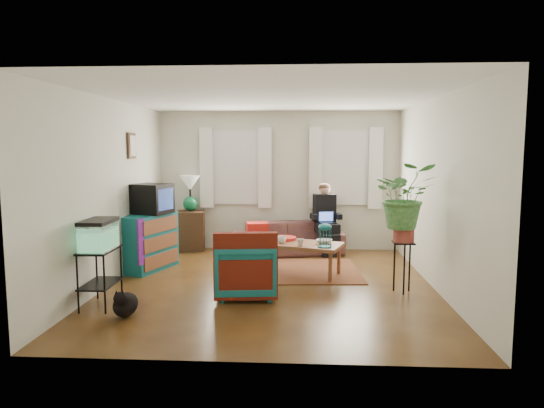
# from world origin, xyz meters

# --- Properties ---
(floor) EXTENTS (4.50, 5.00, 0.01)m
(floor) POSITION_xyz_m (0.00, 0.00, 0.00)
(floor) COLOR #4F2B14
(floor) RESTS_ON ground
(ceiling) EXTENTS (4.50, 5.00, 0.01)m
(ceiling) POSITION_xyz_m (0.00, 0.00, 2.60)
(ceiling) COLOR white
(ceiling) RESTS_ON wall_back
(wall_back) EXTENTS (4.50, 0.01, 2.60)m
(wall_back) POSITION_xyz_m (0.00, 2.50, 1.30)
(wall_back) COLOR silver
(wall_back) RESTS_ON floor
(wall_front) EXTENTS (4.50, 0.01, 2.60)m
(wall_front) POSITION_xyz_m (0.00, -2.50, 1.30)
(wall_front) COLOR silver
(wall_front) RESTS_ON floor
(wall_left) EXTENTS (0.01, 5.00, 2.60)m
(wall_left) POSITION_xyz_m (-2.25, 0.00, 1.30)
(wall_left) COLOR silver
(wall_left) RESTS_ON floor
(wall_right) EXTENTS (0.01, 5.00, 2.60)m
(wall_right) POSITION_xyz_m (2.25, 0.00, 1.30)
(wall_right) COLOR silver
(wall_right) RESTS_ON floor
(window_left) EXTENTS (1.08, 0.04, 1.38)m
(window_left) POSITION_xyz_m (-0.80, 2.48, 1.55)
(window_left) COLOR white
(window_left) RESTS_ON wall_back
(window_right) EXTENTS (1.08, 0.04, 1.38)m
(window_right) POSITION_xyz_m (1.25, 2.48, 1.55)
(window_right) COLOR white
(window_right) RESTS_ON wall_back
(curtains_left) EXTENTS (1.36, 0.06, 1.50)m
(curtains_left) POSITION_xyz_m (-0.80, 2.40, 1.55)
(curtains_left) COLOR white
(curtains_left) RESTS_ON wall_back
(curtains_right) EXTENTS (1.36, 0.06, 1.50)m
(curtains_right) POSITION_xyz_m (1.25, 2.40, 1.55)
(curtains_right) COLOR white
(curtains_right) RESTS_ON wall_back
(picture_frame) EXTENTS (0.04, 0.32, 0.40)m
(picture_frame) POSITION_xyz_m (-2.21, 0.85, 1.95)
(picture_frame) COLOR #3D2616
(picture_frame) RESTS_ON wall_left
(area_rug) EXTENTS (2.10, 1.73, 0.01)m
(area_rug) POSITION_xyz_m (0.33, 0.79, 0.01)
(area_rug) COLOR brown
(area_rug) RESTS_ON floor
(sofa) EXTENTS (2.07, 1.17, 0.76)m
(sofa) POSITION_xyz_m (0.20, 2.05, 0.38)
(sofa) COLOR brown
(sofa) RESTS_ON floor
(seated_person) EXTENTS (0.61, 0.69, 1.16)m
(seated_person) POSITION_xyz_m (0.88, 2.20, 0.58)
(seated_person) COLOR black
(seated_person) RESTS_ON sofa
(side_table) EXTENTS (0.58, 0.58, 0.74)m
(side_table) POSITION_xyz_m (-1.65, 2.31, 0.37)
(side_table) COLOR #372414
(side_table) RESTS_ON floor
(table_lamp) EXTENTS (0.43, 0.43, 0.68)m
(table_lamp) POSITION_xyz_m (-1.65, 2.31, 1.06)
(table_lamp) COLOR white
(table_lamp) RESTS_ON side_table
(dresser) EXTENTS (0.79, 1.09, 0.88)m
(dresser) POSITION_xyz_m (-1.99, 0.79, 0.44)
(dresser) COLOR #105A64
(dresser) RESTS_ON floor
(crt_tv) EXTENTS (0.67, 0.64, 0.47)m
(crt_tv) POSITION_xyz_m (-1.94, 0.88, 1.12)
(crt_tv) COLOR black
(crt_tv) RESTS_ON dresser
(aquarium_stand) EXTENTS (0.36, 0.64, 0.70)m
(aquarium_stand) POSITION_xyz_m (-2.00, -1.04, 0.35)
(aquarium_stand) COLOR black
(aquarium_stand) RESTS_ON floor
(aquarium) EXTENTS (0.33, 0.58, 0.37)m
(aquarium) POSITION_xyz_m (-2.00, -1.04, 0.89)
(aquarium) COLOR #7FD899
(aquarium) RESTS_ON aquarium_stand
(black_cat) EXTENTS (0.28, 0.41, 0.34)m
(black_cat) POSITION_xyz_m (-1.57, -1.39, 0.17)
(black_cat) COLOR black
(black_cat) RESTS_ON floor
(armchair) EXTENTS (0.84, 0.79, 0.78)m
(armchair) POSITION_xyz_m (-0.29, -0.51, 0.39)
(armchair) COLOR #135474
(armchair) RESTS_ON floor
(serape_throw) EXTENTS (0.80, 0.27, 0.65)m
(serape_throw) POSITION_xyz_m (-0.26, -0.81, 0.56)
(serape_throw) COLOR #9E0A0A
(serape_throw) RESTS_ON armchair
(coffee_table) EXTENTS (1.34, 0.99, 0.49)m
(coffee_table) POSITION_xyz_m (0.43, 0.55, 0.25)
(coffee_table) COLOR brown
(coffee_table) RESTS_ON floor
(cup_a) EXTENTS (0.17, 0.17, 0.11)m
(cup_a) POSITION_xyz_m (0.14, 0.53, 0.55)
(cup_a) COLOR white
(cup_a) RESTS_ON coffee_table
(cup_b) EXTENTS (0.14, 0.14, 0.10)m
(cup_b) POSITION_xyz_m (0.42, 0.35, 0.54)
(cup_b) COLOR beige
(cup_b) RESTS_ON coffee_table
(bowl) EXTENTS (0.30, 0.30, 0.06)m
(bowl) POSITION_xyz_m (0.77, 0.55, 0.52)
(bowl) COLOR white
(bowl) RESTS_ON coffee_table
(snack_tray) EXTENTS (0.47, 0.47, 0.04)m
(snack_tray) POSITION_xyz_m (0.17, 0.81, 0.52)
(snack_tray) COLOR #B21414
(snack_tray) RESTS_ON coffee_table
(birdcage) EXTENTS (0.25, 0.25, 0.35)m
(birdcage) POSITION_xyz_m (0.77, 0.26, 0.67)
(birdcage) COLOR #115B6B
(birdcage) RESTS_ON coffee_table
(plant_stand) EXTENTS (0.30, 0.30, 0.68)m
(plant_stand) POSITION_xyz_m (1.78, -0.25, 0.34)
(plant_stand) COLOR black
(plant_stand) RESTS_ON floor
(potted_plant) EXTENTS (0.81, 0.70, 0.87)m
(potted_plant) POSITION_xyz_m (1.78, -0.25, 1.16)
(potted_plant) COLOR #599947
(potted_plant) RESTS_ON plant_stand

